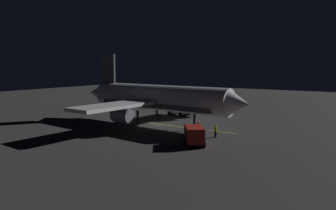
{
  "coord_description": "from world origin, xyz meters",
  "views": [
    {
      "loc": [
        42.04,
        29.61,
        9.8
      ],
      "look_at": [
        0.0,
        2.0,
        3.5
      ],
      "focal_mm": 33.38,
      "sensor_mm": 36.0,
      "label": 1
    }
  ],
  "objects_px": {
    "airliner": "(155,98)",
    "baggage_truck": "(194,135)",
    "catering_truck": "(181,110)",
    "ground_crew_worker": "(216,131)",
    "traffic_cone_near_right": "(199,122)",
    "traffic_cone_near_left": "(165,131)"
  },
  "relations": [
    {
      "from": "airliner",
      "to": "baggage_truck",
      "type": "distance_m",
      "value": 14.63
    },
    {
      "from": "catering_truck",
      "to": "ground_crew_worker",
      "type": "bearing_deg",
      "value": 45.39
    },
    {
      "from": "traffic_cone_near_right",
      "to": "traffic_cone_near_left",
      "type": "bearing_deg",
      "value": -2.53
    },
    {
      "from": "baggage_truck",
      "to": "ground_crew_worker",
      "type": "relative_size",
      "value": 3.22
    },
    {
      "from": "traffic_cone_near_right",
      "to": "airliner",
      "type": "bearing_deg",
      "value": -47.22
    },
    {
      "from": "baggage_truck",
      "to": "catering_truck",
      "type": "distance_m",
      "value": 22.45
    },
    {
      "from": "airliner",
      "to": "catering_truck",
      "type": "height_order",
      "value": "airliner"
    },
    {
      "from": "ground_crew_worker",
      "to": "traffic_cone_near_left",
      "type": "xyz_separation_m",
      "value": [
        1.31,
        -7.44,
        -0.64
      ]
    },
    {
      "from": "baggage_truck",
      "to": "ground_crew_worker",
      "type": "xyz_separation_m",
      "value": [
        -4.88,
        0.75,
        -0.31
      ]
    },
    {
      "from": "airliner",
      "to": "ground_crew_worker",
      "type": "relative_size",
      "value": 19.27
    },
    {
      "from": "airliner",
      "to": "ground_crew_worker",
      "type": "xyz_separation_m",
      "value": [
        3.22,
        12.51,
        -3.55
      ]
    },
    {
      "from": "airliner",
      "to": "baggage_truck",
      "type": "bearing_deg",
      "value": 55.45
    },
    {
      "from": "baggage_truck",
      "to": "catering_truck",
      "type": "bearing_deg",
      "value": -144.87
    },
    {
      "from": "catering_truck",
      "to": "baggage_truck",
      "type": "bearing_deg",
      "value": 35.13
    },
    {
      "from": "airliner",
      "to": "traffic_cone_near_left",
      "type": "height_order",
      "value": "airliner"
    },
    {
      "from": "baggage_truck",
      "to": "traffic_cone_near_right",
      "type": "bearing_deg",
      "value": -154.6
    },
    {
      "from": "traffic_cone_near_left",
      "to": "traffic_cone_near_right",
      "type": "xyz_separation_m",
      "value": [
        -9.62,
        0.42,
        0.0
      ]
    },
    {
      "from": "airliner",
      "to": "baggage_truck",
      "type": "height_order",
      "value": "airliner"
    },
    {
      "from": "catering_truck",
      "to": "ground_crew_worker",
      "type": "distance_m",
      "value": 19.2
    },
    {
      "from": "baggage_truck",
      "to": "ground_crew_worker",
      "type": "bearing_deg",
      "value": 171.21
    },
    {
      "from": "airliner",
      "to": "traffic_cone_near_right",
      "type": "xyz_separation_m",
      "value": [
        -5.09,
        5.5,
        -4.18
      ]
    },
    {
      "from": "baggage_truck",
      "to": "traffic_cone_near_left",
      "type": "bearing_deg",
      "value": -118.07
    }
  ]
}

